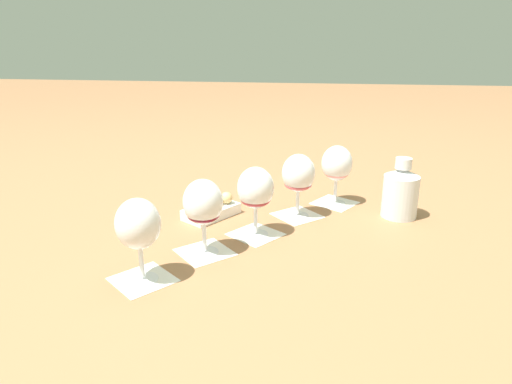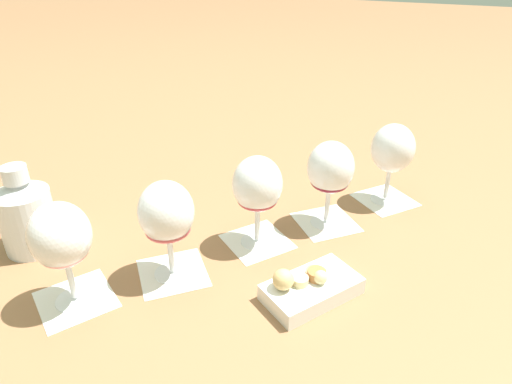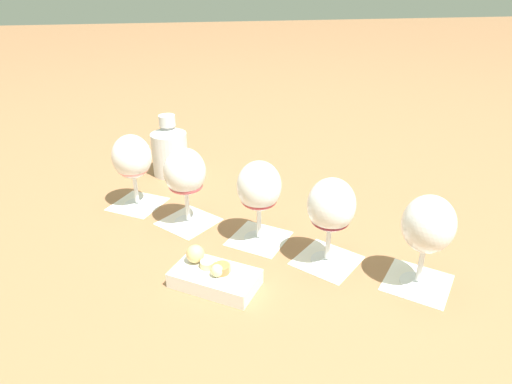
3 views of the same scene
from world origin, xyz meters
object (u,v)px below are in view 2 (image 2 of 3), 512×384
object	(u,v)px
wine_glass_4	(392,152)
snack_dish	(310,287)
wine_glass_0	(61,240)
wine_glass_2	(258,188)
ceramic_vase	(26,214)
wine_glass_1	(167,216)
wine_glass_3	(330,171)

from	to	relation	value
wine_glass_4	snack_dish	bearing A→B (deg)	-98.87
wine_glass_0	wine_glass_2	xyz separation A→B (m)	(0.19, 0.25, 0.00)
wine_glass_2	ceramic_vase	world-z (taller)	wine_glass_2
wine_glass_0	snack_dish	size ratio (longest dim) A/B	1.00
wine_glass_0	wine_glass_1	distance (m)	0.15
wine_glass_0	wine_glass_4	world-z (taller)	same
wine_glass_1	wine_glass_3	bearing A→B (deg)	53.27
wine_glass_0	wine_glass_3	bearing A→B (deg)	51.76
wine_glass_4	ceramic_vase	distance (m)	0.70
wine_glass_0	wine_glass_2	distance (m)	0.32
wine_glass_2	wine_glass_1	bearing A→B (deg)	-123.54
wine_glass_1	snack_dish	world-z (taller)	wine_glass_1
wine_glass_3	snack_dish	xyz separation A→B (m)	(0.04, -0.22, -0.09)
ceramic_vase	wine_glass_3	bearing A→B (deg)	32.41
wine_glass_3	wine_glass_4	bearing A→B (deg)	56.66
wine_glass_3	ceramic_vase	distance (m)	0.54
ceramic_vase	wine_glass_0	bearing A→B (deg)	-24.95
wine_glass_3	snack_dish	world-z (taller)	wine_glass_3
wine_glass_0	snack_dish	bearing A→B (deg)	25.11
wine_glass_0	wine_glass_2	bearing A→B (deg)	52.73
ceramic_vase	wine_glass_2	bearing A→B (deg)	26.09
wine_glass_2	wine_glass_3	distance (m)	0.15
snack_dish	wine_glass_1	bearing A→B (deg)	-170.46
wine_glass_2	wine_glass_0	bearing A→B (deg)	-127.27
wine_glass_0	wine_glass_3	size ratio (longest dim) A/B	1.00
wine_glass_0	wine_glass_3	world-z (taller)	same
wine_glass_3	ceramic_vase	bearing A→B (deg)	-147.59
wine_glass_3	wine_glass_4	xyz separation A→B (m)	(0.09, 0.14, -0.00)
wine_glass_2	wine_glass_4	world-z (taller)	same
wine_glass_2	ceramic_vase	xyz separation A→B (m)	(-0.36, -0.18, -0.04)
wine_glass_0	ceramic_vase	xyz separation A→B (m)	(-0.17, 0.08, -0.04)
wine_glass_0	snack_dish	xyz separation A→B (m)	(0.33, 0.15, -0.09)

